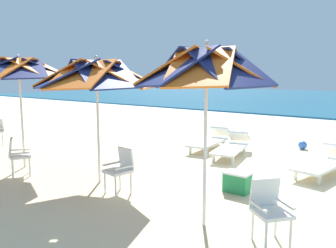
# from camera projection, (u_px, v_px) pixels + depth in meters

# --- Properties ---
(ground_plane) EXTENTS (80.00, 80.00, 0.00)m
(ground_plane) POSITION_uv_depth(u_px,v_px,m) (275.00, 173.00, 7.87)
(ground_plane) COLOR beige
(beach_umbrella_0) EXTENTS (2.09, 2.09, 2.73)m
(beach_umbrella_0) POSITION_uv_depth(u_px,v_px,m) (206.00, 70.00, 4.77)
(beach_umbrella_0) COLOR silver
(beach_umbrella_0) RESTS_ON ground
(plastic_chair_0) EXTENTS (0.63, 0.63, 0.87)m
(plastic_chair_0) POSITION_uv_depth(u_px,v_px,m) (269.00, 207.00, 4.52)
(plastic_chair_0) COLOR white
(plastic_chair_0) RESTS_ON ground
(beach_umbrella_1) EXTENTS (2.57, 2.57, 2.65)m
(beach_umbrella_1) POSITION_uv_depth(u_px,v_px,m) (97.00, 75.00, 6.86)
(beach_umbrella_1) COLOR silver
(beach_umbrella_1) RESTS_ON ground
(plastic_chair_1) EXTENTS (0.50, 0.53, 0.87)m
(plastic_chair_1) POSITION_uv_depth(u_px,v_px,m) (121.00, 168.00, 6.46)
(plastic_chair_1) COLOR white
(plastic_chair_1) RESTS_ON ground
(beach_umbrella_2) EXTENTS (2.49, 2.49, 2.75)m
(beach_umbrella_2) POSITION_uv_depth(u_px,v_px,m) (19.00, 70.00, 8.04)
(beach_umbrella_2) COLOR silver
(beach_umbrella_2) RESTS_ON ground
(plastic_chair_2) EXTENTS (0.61, 0.62, 0.87)m
(plastic_chair_2) POSITION_uv_depth(u_px,v_px,m) (17.00, 154.00, 7.60)
(plastic_chair_2) COLOR white
(plastic_chair_2) RESTS_ON ground
(sun_lounger_0) EXTENTS (0.94, 2.21, 0.62)m
(sun_lounger_0) POSITION_uv_depth(u_px,v_px,m) (324.00, 162.00, 7.71)
(sun_lounger_0) COLOR white
(sun_lounger_0) RESTS_ON ground
(sun_lounger_1) EXTENTS (1.07, 2.23, 0.62)m
(sun_lounger_1) POSITION_uv_depth(u_px,v_px,m) (232.00, 147.00, 9.46)
(sun_lounger_1) COLOR white
(sun_lounger_1) RESTS_ON ground
(sun_lounger_2) EXTENTS (0.85, 2.20, 0.62)m
(sun_lounger_2) POSITION_uv_depth(u_px,v_px,m) (210.00, 140.00, 10.38)
(sun_lounger_2) COLOR white
(sun_lounger_2) RESTS_ON ground
(cooler_box) EXTENTS (0.50, 0.34, 0.40)m
(cooler_box) POSITION_uv_depth(u_px,v_px,m) (237.00, 182.00, 6.54)
(cooler_box) COLOR #238C4C
(cooler_box) RESTS_ON ground
(beach_ball) EXTENTS (0.26, 0.26, 0.26)m
(beach_ball) POSITION_uv_depth(u_px,v_px,m) (303.00, 145.00, 10.40)
(beach_ball) COLOR blue
(beach_ball) RESTS_ON ground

